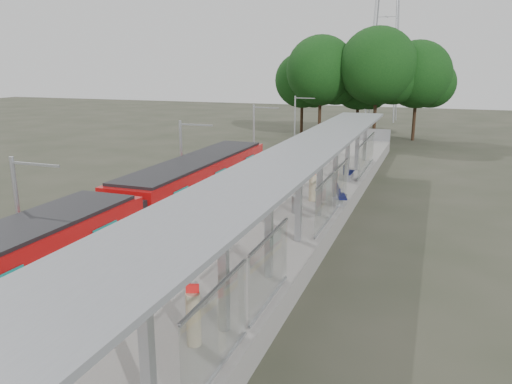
% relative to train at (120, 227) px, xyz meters
% --- Properties ---
extents(trackbed, '(3.00, 70.00, 0.24)m').
position_rel_train_xyz_m(trackbed, '(-0.00, 9.68, -1.93)').
color(trackbed, '#59544C').
rests_on(trackbed, ground).
extents(platform, '(6.00, 50.00, 1.00)m').
position_rel_train_xyz_m(platform, '(4.50, 9.68, -1.55)').
color(platform, gray).
rests_on(platform, ground).
extents(tactile_strip, '(0.60, 50.00, 0.02)m').
position_rel_train_xyz_m(tactile_strip, '(1.95, 9.68, -1.04)').
color(tactile_strip, gold).
rests_on(tactile_strip, platform).
extents(end_fence, '(6.00, 0.10, 1.20)m').
position_rel_train_xyz_m(end_fence, '(4.50, 34.63, -0.45)').
color(end_fence, '#9EA0A5').
rests_on(end_fence, platform).
extents(train, '(2.74, 27.60, 3.62)m').
position_rel_train_xyz_m(train, '(0.00, 0.00, 0.00)').
color(train, black).
rests_on(train, ground).
extents(canopy, '(3.27, 38.00, 3.66)m').
position_rel_train_xyz_m(canopy, '(6.11, 5.86, 2.15)').
color(canopy, '#9EA0A5').
rests_on(canopy, platform).
extents(tree_cluster, '(20.42, 11.72, 12.49)m').
position_rel_train_xyz_m(tree_cluster, '(2.83, 42.34, 5.43)').
color(tree_cluster, '#382316').
rests_on(tree_cluster, ground).
extents(catenary_masts, '(2.08, 48.16, 5.40)m').
position_rel_train_xyz_m(catenary_masts, '(-1.72, 8.68, 0.86)').
color(catenary_masts, '#9EA0A5').
rests_on(catenary_masts, ground).
extents(bench_mid, '(0.86, 1.54, 1.00)m').
position_rel_train_xyz_m(bench_mid, '(7.10, 10.20, -0.52)').
color(bench_mid, '#101452').
rests_on(bench_mid, platform).
extents(bench_far, '(0.52, 1.58, 1.07)m').
position_rel_train_xyz_m(bench_far, '(6.43, 16.43, -0.49)').
color(bench_far, '#101452').
rests_on(bench_far, platform).
extents(info_pillar_near, '(0.40, 0.40, 1.79)m').
position_rel_train_xyz_m(info_pillar_near, '(6.02, -5.32, -0.27)').
color(info_pillar_near, beige).
rests_on(info_pillar_near, platform).
extents(info_pillar_far, '(0.40, 0.40, 1.79)m').
position_rel_train_xyz_m(info_pillar_far, '(5.52, 10.29, -0.28)').
color(info_pillar_far, beige).
rests_on(info_pillar_far, platform).
extents(litter_bin, '(0.50, 0.50, 0.90)m').
position_rel_train_xyz_m(litter_bin, '(5.26, 7.77, -0.60)').
color(litter_bin, '#9EA0A5').
rests_on(litter_bin, platform).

